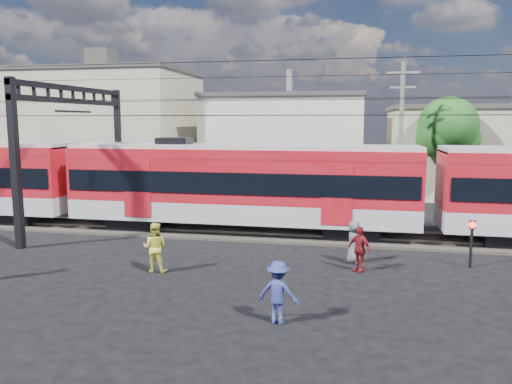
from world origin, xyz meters
The scene contains 16 objects.
ground centered at (0.00, 0.00, 0.00)m, with size 120.00×120.00×0.00m, color black.
track_bed centered at (0.00, 8.00, 0.06)m, with size 70.00×3.40×0.12m, color #2D2823.
rail_near centered at (0.00, 7.25, 0.18)m, with size 70.00×0.12×0.12m, color #59544C.
rail_far centered at (0.00, 8.75, 0.18)m, with size 70.00×0.12×0.12m, color #59544C.
commuter_train centered at (-1.42, 8.00, 2.40)m, with size 50.30×3.08×4.17m.
catenary centered at (-8.65, 8.00, 5.14)m, with size 70.00×9.30×7.52m.
building_west centered at (-17.00, 24.00, 4.66)m, with size 14.28×10.20×9.30m.
building_midwest centered at (-2.00, 27.00, 3.66)m, with size 12.24×12.24×7.30m.
building_mideast centered at (14.00, 24.00, 3.16)m, with size 16.32×10.20×6.30m.
utility_pole_mid centered at (6.00, 15.00, 4.53)m, with size 1.80×0.24×8.50m.
tree_near centered at (9.19, 18.09, 4.66)m, with size 3.82×3.64×6.72m.
pedestrian_b centered at (-3.23, 1.57, 0.88)m, with size 0.85×0.66×1.76m, color #D3D142.
pedestrian_c centered at (1.70, -2.01, 0.84)m, with size 1.08×0.62×1.67m, color navy.
pedestrian_d centered at (3.79, 3.03, 0.81)m, with size 0.95×0.39×1.62m, color maroon.
pedestrian_e centered at (3.59, 4.05, 0.80)m, with size 0.78×0.51×1.60m, color #535459.
crossing_signal centered at (7.72, 4.26, 1.21)m, with size 0.25×0.25×1.74m.
Camera 1 is at (3.62, -14.36, 5.27)m, focal length 35.00 mm.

